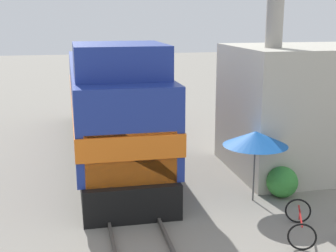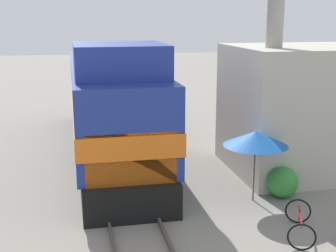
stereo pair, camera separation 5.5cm
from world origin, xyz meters
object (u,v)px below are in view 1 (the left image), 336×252
locomotive (110,107)px  vendor_umbrella (255,138)px  utility_pole (275,17)px  billboard_sign (274,96)px  bicycle_spare (300,223)px

locomotive → vendor_umbrella: bearing=-56.2°
locomotive → utility_pole: bearing=-35.9°
billboard_sign → bicycle_spare: 8.25m
locomotive → billboard_sign: size_ratio=4.58×
bicycle_spare → billboard_sign: bearing=-85.0°
locomotive → bicycle_spare: 9.79m
utility_pole → billboard_sign: size_ratio=3.52×
vendor_umbrella → bicycle_spare: size_ratio=1.24×
locomotive → billboard_sign: bearing=-9.0°
locomotive → bicycle_spare: locomotive is taller
billboard_sign → bicycle_spare: (-2.58, -7.54, -2.14)m
utility_pole → bicycle_spare: bearing=-103.4°
utility_pole → bicycle_spare: (-1.12, -4.70, -5.40)m
vendor_umbrella → bicycle_spare: vendor_umbrella is taller
utility_pole → billboard_sign: utility_pole is taller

